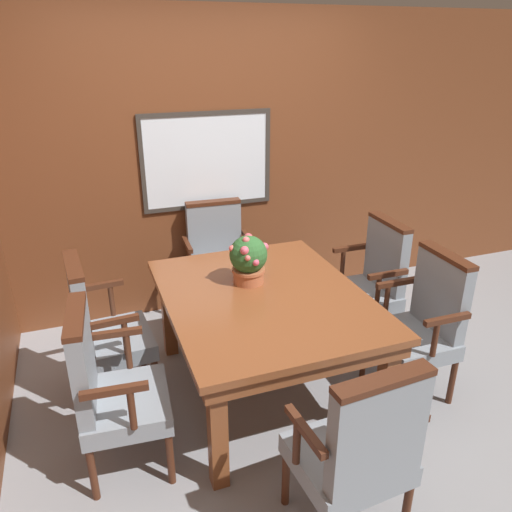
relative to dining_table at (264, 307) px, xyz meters
name	(u,v)px	position (x,y,z in m)	size (l,w,h in m)	color
ground_plane	(282,404)	(0.06, -0.19, -0.63)	(14.00, 14.00, 0.00)	gray
wall_back	(212,167)	(0.06, 1.37, 0.59)	(7.20, 0.08, 2.45)	brown
dining_table	(264,307)	(0.00, 0.00, 0.00)	(1.22, 1.52, 0.73)	brown
chair_left_far	(101,327)	(-0.99, 0.31, -0.11)	(0.49, 0.57, 0.98)	#472314
chair_left_near	(109,387)	(-0.99, -0.32, -0.11)	(0.49, 0.57, 0.98)	#472314
chair_right_near	(423,321)	(0.98, -0.33, -0.11)	(0.46, 0.55, 0.98)	#472314
chair_head_far	(218,257)	(0.01, 1.12, -0.11)	(0.56, 0.48, 0.98)	#472314
chair_right_far	(372,279)	(1.00, 0.32, -0.11)	(0.46, 0.55, 0.98)	#472314
chair_head_near	(359,449)	(0.01, -1.15, -0.11)	(0.57, 0.49, 0.98)	#472314
potted_plant	(248,259)	(-0.03, 0.20, 0.26)	(0.26, 0.28, 0.33)	#B2603D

